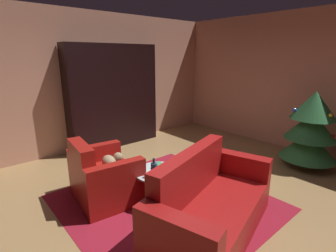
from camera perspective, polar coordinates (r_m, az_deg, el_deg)
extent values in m
plane|color=olive|center=(3.76, 0.42, -15.31)|extent=(7.68, 7.68, 0.00)
cube|color=tan|center=(5.90, 25.06, 8.89)|extent=(5.37, 0.06, 2.78)
cube|color=tan|center=(5.53, -18.23, 9.21)|extent=(0.06, 6.52, 2.78)
cube|color=maroon|center=(3.61, -0.51, -16.65)|extent=(2.56, 2.47, 0.01)
cube|color=black|center=(5.45, -11.19, 6.27)|extent=(0.03, 1.99, 2.15)
cube|color=black|center=(6.12, -3.95, 7.52)|extent=(0.36, 0.02, 2.15)
cube|color=black|center=(5.20, -21.55, 5.04)|extent=(0.36, 0.03, 2.15)
cube|color=black|center=(5.85, -11.46, -3.88)|extent=(0.33, 1.94, 0.03)
cube|color=black|center=(5.73, -11.69, 0.14)|extent=(0.33, 1.94, 0.03)
cube|color=black|center=(5.63, -11.93, 4.32)|extent=(0.33, 1.94, 0.02)
cube|color=black|center=(5.57, -12.17, 8.62)|extent=(0.33, 1.94, 0.02)
cube|color=black|center=(5.53, -12.43, 13.00)|extent=(0.33, 1.94, 0.02)
cube|color=black|center=(5.53, -12.69, 17.40)|extent=(0.33, 1.94, 0.03)
cube|color=black|center=(5.69, -12.79, 7.99)|extent=(0.05, 1.09, 0.68)
cube|color=black|center=(5.67, -12.67, 7.97)|extent=(0.03, 1.12, 0.71)
cube|color=#493234|center=(6.31, -4.60, -0.42)|extent=(0.22, 0.03, 0.34)
cube|color=red|center=(6.30, -5.01, -0.52)|extent=(0.18, 0.05, 0.33)
cube|color=#2C4E97|center=(6.25, -5.21, -0.82)|extent=(0.26, 0.04, 0.30)
cube|color=purple|center=(6.23, -5.56, -1.20)|extent=(0.25, 0.04, 0.23)
cube|color=purple|center=(6.21, -5.90, -1.12)|extent=(0.25, 0.03, 0.26)
cube|color=orange|center=(6.22, -6.37, -1.04)|extent=(0.17, 0.04, 0.28)
cube|color=red|center=(6.18, -6.64, -1.32)|extent=(0.21, 0.04, 0.24)
cube|color=#483A27|center=(6.23, -4.61, 3.10)|extent=(0.20, 0.04, 0.28)
cube|color=#0D818F|center=(6.20, -4.85, 2.97)|extent=(0.23, 0.03, 0.27)
cube|color=#BB9D9A|center=(6.17, -5.14, 3.02)|extent=(0.24, 0.04, 0.29)
cube|color=orange|center=(6.15, -5.51, 2.83)|extent=(0.23, 0.05, 0.26)
cube|color=#288B3A|center=(6.12, -5.92, 3.16)|extent=(0.21, 0.03, 0.34)
cube|color=#2B7349|center=(6.08, -6.12, 3.17)|extent=(0.25, 0.04, 0.37)
cube|color=#58331E|center=(6.05, -6.45, 2.97)|extent=(0.26, 0.05, 0.34)
cube|color=gold|center=(6.06, -6.95, 2.95)|extent=(0.20, 0.03, 0.34)
cube|color=gold|center=(6.03, -7.29, 3.02)|extent=(0.21, 0.05, 0.37)
cube|color=teal|center=(6.05, -4.88, 14.80)|extent=(0.26, 0.04, 0.25)
cube|color=#2C4F8F|center=(6.03, -5.28, 14.89)|extent=(0.25, 0.03, 0.27)
cube|color=brown|center=(6.00, -5.67, 15.27)|extent=(0.24, 0.04, 0.36)
cube|color=#154C97|center=(6.01, -6.20, 14.77)|extent=(0.18, 0.03, 0.25)
cube|color=gold|center=(5.98, -6.53, 14.86)|extent=(0.19, 0.04, 0.28)
cube|color=red|center=(5.93, -6.76, 14.84)|extent=(0.23, 0.03, 0.28)
cube|color=#216A8C|center=(5.90, -7.11, 15.02)|extent=(0.25, 0.05, 0.32)
cube|color=red|center=(5.90, -7.73, 14.96)|extent=(0.18, 0.04, 0.31)
cube|color=orange|center=(5.86, -7.91, 14.96)|extent=(0.23, 0.03, 0.31)
cube|color=maroon|center=(3.73, -13.65, -12.44)|extent=(0.74, 0.84, 0.41)
cube|color=maroon|center=(3.47, -18.74, -7.22)|extent=(0.67, 0.25, 0.44)
cube|color=maroon|center=(3.34, -11.32, -13.40)|extent=(0.23, 0.78, 0.66)
cube|color=maroon|center=(4.01, -15.77, -8.56)|extent=(0.23, 0.78, 0.66)
ellipsoid|color=#927B5C|center=(3.65, -13.02, -7.81)|extent=(0.30, 0.21, 0.18)
sphere|color=#927B5C|center=(3.65, -11.07, -6.79)|extent=(0.13, 0.13, 0.13)
cube|color=maroon|center=(3.04, 10.18, -19.50)|extent=(1.14, 1.58, 0.39)
cube|color=maroon|center=(2.91, 5.02, -10.45)|extent=(0.56, 1.41, 0.52)
cube|color=maroon|center=(2.38, 1.83, -26.30)|extent=(0.80, 0.39, 0.68)
cube|color=maroon|center=(3.62, 15.40, -11.09)|extent=(0.80, 0.39, 0.68)
cylinder|color=black|center=(3.44, -0.21, -14.46)|extent=(0.04, 0.04, 0.41)
cylinder|color=black|center=(3.71, -1.09, -12.07)|extent=(0.04, 0.04, 0.41)
cylinder|color=black|center=(3.53, -4.93, -13.68)|extent=(0.04, 0.04, 0.41)
cylinder|color=silver|center=(3.47, -2.08, -10.20)|extent=(0.65, 0.65, 0.02)
cube|color=red|center=(3.51, -1.56, -9.50)|extent=(0.17, 0.16, 0.02)
cube|color=#C03F31|center=(3.50, -1.80, -9.18)|extent=(0.21, 0.15, 0.02)
cube|color=#355389|center=(3.49, -1.83, -8.97)|extent=(0.20, 0.11, 0.02)
cube|color=#3A8B58|center=(3.47, -1.73, -8.69)|extent=(0.18, 0.10, 0.03)
cylinder|color=#263B52|center=(3.27, -3.15, -9.82)|extent=(0.08, 0.08, 0.19)
cylinder|color=#263B52|center=(3.22, -3.18, -7.75)|extent=(0.03, 0.03, 0.07)
cylinder|color=brown|center=(5.25, 28.35, -7.04)|extent=(0.08, 0.08, 0.16)
cone|color=#286535|center=(5.14, 28.80, -3.76)|extent=(0.93, 0.93, 0.48)
cone|color=#286535|center=(5.05, 29.33, 0.09)|extent=(0.84, 0.84, 0.48)
cone|color=#286535|center=(4.98, 29.87, 4.07)|extent=(0.74, 0.74, 0.48)
sphere|color=red|center=(5.08, 32.90, -1.94)|extent=(0.06, 0.06, 0.06)
sphere|color=blue|center=(4.92, 26.42, 3.21)|extent=(0.07, 0.07, 0.07)
sphere|color=yellow|center=(5.53, 29.78, -3.98)|extent=(0.07, 0.07, 0.07)
sphere|color=yellow|center=(4.83, 32.49, 2.05)|extent=(0.06, 0.06, 0.06)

